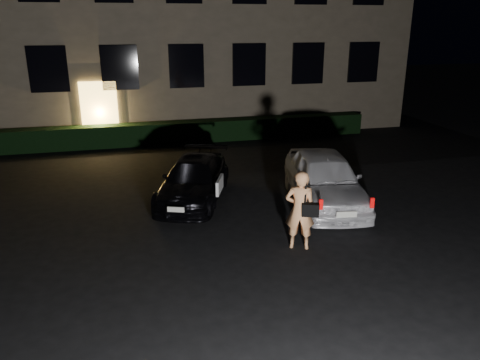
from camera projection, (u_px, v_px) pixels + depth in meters
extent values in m
plane|color=black|center=(266.00, 262.00, 9.62)|extent=(80.00, 80.00, 0.00)
cube|color=#EDBA52|center=(100.00, 114.00, 18.45)|extent=(1.40, 0.10, 2.50)
cube|color=black|center=(48.00, 69.00, 17.49)|extent=(1.40, 0.10, 1.70)
cube|color=black|center=(120.00, 68.00, 18.09)|extent=(1.40, 0.10, 1.70)
cube|color=black|center=(186.00, 66.00, 18.69)|extent=(1.40, 0.10, 1.70)
cube|color=black|center=(249.00, 65.00, 19.30)|extent=(1.40, 0.10, 1.70)
cube|color=black|center=(308.00, 63.00, 19.90)|extent=(1.40, 0.10, 1.70)
cube|color=black|center=(363.00, 62.00, 20.50)|extent=(1.40, 0.10, 1.70)
cube|color=black|center=(190.00, 132.00, 19.12)|extent=(15.00, 0.70, 0.85)
imported|color=black|center=(194.00, 180.00, 12.89)|extent=(2.85, 4.15, 1.12)
cube|color=white|center=(220.00, 185.00, 12.09)|extent=(0.35, 0.77, 0.37)
cube|color=silver|center=(176.00, 209.00, 11.04)|extent=(0.39, 0.18, 0.12)
imported|color=white|center=(325.00, 178.00, 12.51)|extent=(2.36, 4.41, 1.43)
cube|color=red|center=(321.00, 204.00, 10.56)|extent=(0.09, 0.07, 0.24)
cube|color=red|center=(372.00, 203.00, 10.64)|extent=(0.09, 0.07, 0.24)
cube|color=silver|center=(347.00, 214.00, 10.63)|extent=(0.48, 0.12, 0.14)
imported|color=#F5A76A|center=(300.00, 210.00, 9.98)|extent=(0.75, 0.62, 1.76)
cube|color=black|center=(310.00, 210.00, 9.82)|extent=(0.39, 0.28, 0.28)
cube|color=black|center=(306.00, 191.00, 9.75)|extent=(0.06, 0.07, 0.55)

